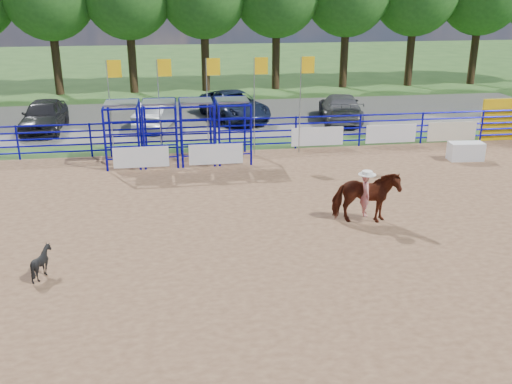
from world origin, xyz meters
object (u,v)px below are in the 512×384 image
horse_and_rider (366,195)px  car_d (341,107)px  announcer_table (466,151)px  calf (42,262)px  car_a (44,115)px  car_b (157,114)px  car_c (234,106)px

horse_and_rider → car_d: bearing=76.6°
announcer_table → car_d: car_d is taller
calf → car_a: size_ratio=0.17×
horse_and_rider → calf: size_ratio=2.97×
announcer_table → horse_and_rider: 8.77m
car_d → horse_and_rider: bearing=86.6°
horse_and_rider → calf: horse_and_rider is taller
calf → car_a: bearing=-16.7°
car_b → calf: bearing=96.0°
calf → car_b: (2.69, 16.09, 0.29)m
announcer_table → car_d: 8.67m
announcer_table → car_c: (-8.82, 9.30, 0.37)m
horse_and_rider → car_a: bearing=131.1°
announcer_table → horse_and_rider: bearing=-137.5°
horse_and_rider → calf: (-9.23, -2.19, -0.51)m
announcer_table → car_a: car_a is taller
calf → car_d: size_ratio=0.16×
car_a → car_c: bearing=7.6°
announcer_table → calf: size_ratio=1.80×
horse_and_rider → car_d: 14.40m
announcer_table → calf: calf is taller
announcer_table → car_b: size_ratio=0.34×
horse_and_rider → car_b: 15.36m
announcer_table → horse_and_rider: (-6.45, -5.92, 0.53)m
car_b → car_d: (9.88, 0.10, 0.04)m
horse_and_rider → car_d: horse_and_rider is taller
car_c → car_d: size_ratio=1.08×
announcer_table → car_c: 12.82m
horse_and_rider → car_d: (3.34, 14.00, -0.18)m
announcer_table → car_b: car_b is taller
calf → car_b: bearing=-36.7°
calf → announcer_table: bearing=-89.9°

